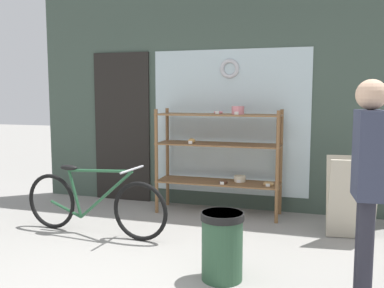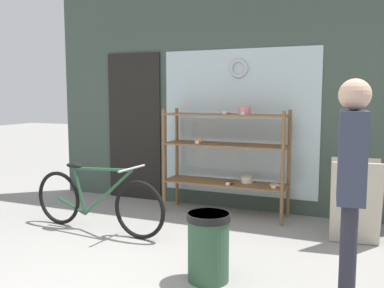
{
  "view_description": "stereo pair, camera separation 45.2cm",
  "coord_description": "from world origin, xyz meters",
  "px_view_note": "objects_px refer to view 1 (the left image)",
  "views": [
    {
      "loc": [
        1.39,
        -2.86,
        1.52
      ],
      "look_at": [
        0.06,
        1.43,
        1.0
      ],
      "focal_mm": 40.0,
      "sensor_mm": 36.0,
      "label": 1
    },
    {
      "loc": [
        1.82,
        -2.71,
        1.52
      ],
      "look_at": [
        0.06,
        1.43,
        1.0
      ],
      "focal_mm": 40.0,
      "sensor_mm": 36.0,
      "label": 2
    }
  ],
  "objects_px": {
    "sandwich_board": "(351,198)",
    "trash_bin": "(222,243)",
    "bicycle": "(93,203)",
    "pedestrian": "(368,175)",
    "display_case": "(220,150)"
  },
  "relations": [
    {
      "from": "sandwich_board",
      "to": "trash_bin",
      "type": "relative_size",
      "value": 1.52
    },
    {
      "from": "bicycle",
      "to": "sandwich_board",
      "type": "distance_m",
      "value": 2.75
    },
    {
      "from": "sandwich_board",
      "to": "pedestrian",
      "type": "height_order",
      "value": "pedestrian"
    },
    {
      "from": "sandwich_board",
      "to": "trash_bin",
      "type": "distance_m",
      "value": 1.75
    },
    {
      "from": "bicycle",
      "to": "sandwich_board",
      "type": "relative_size",
      "value": 2.05
    },
    {
      "from": "sandwich_board",
      "to": "trash_bin",
      "type": "height_order",
      "value": "sandwich_board"
    },
    {
      "from": "trash_bin",
      "to": "sandwich_board",
      "type": "bearing_deg",
      "value": 52.57
    },
    {
      "from": "display_case",
      "to": "pedestrian",
      "type": "relative_size",
      "value": 0.96
    },
    {
      "from": "display_case",
      "to": "sandwich_board",
      "type": "bearing_deg",
      "value": -18.57
    },
    {
      "from": "display_case",
      "to": "trash_bin",
      "type": "height_order",
      "value": "display_case"
    },
    {
      "from": "sandwich_board",
      "to": "trash_bin",
      "type": "xyz_separation_m",
      "value": [
        -1.06,
        -1.39,
        -0.13
      ]
    },
    {
      "from": "bicycle",
      "to": "trash_bin",
      "type": "bearing_deg",
      "value": -19.5
    },
    {
      "from": "display_case",
      "to": "trash_bin",
      "type": "relative_size",
      "value": 2.77
    },
    {
      "from": "sandwich_board",
      "to": "display_case",
      "type": "bearing_deg",
      "value": 154.89
    },
    {
      "from": "pedestrian",
      "to": "trash_bin",
      "type": "xyz_separation_m",
      "value": [
        -1.07,
        0.1,
        -0.64
      ]
    }
  ]
}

